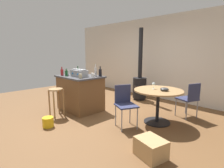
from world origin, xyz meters
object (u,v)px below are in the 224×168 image
kitchen_island (80,93)px  bottle_5 (96,72)px  bottle_3 (78,71)px  bottle_1 (100,73)px  cup_1 (80,72)px  cup_4 (80,76)px  bottle_2 (66,73)px  bottle_4 (67,72)px  cardboard_box (151,148)px  cup_2 (84,73)px  wooden_stool (56,96)px  cup_0 (75,73)px  plastic_bucket (48,122)px  folding_chair_far (125,102)px  wood_stove (140,83)px  folding_chair_near (189,98)px  toolbox (79,73)px  wine_glass (154,84)px  dining_table (158,98)px  cup_3 (93,75)px  serving_bowl (164,89)px  bottle_0 (62,72)px

kitchen_island → bottle_5: (0.37, 0.25, 0.58)m
bottle_3 → bottle_1: bearing=20.6°
cup_1 → cup_4: bearing=-33.5°
bottle_1 → bottle_2: bearing=-139.5°
bottle_4 → cardboard_box: bottle_4 is taller
cup_2 → wooden_stool: bearing=-81.3°
kitchen_island → cup_0: 0.60m
cardboard_box → plastic_bucket: size_ratio=1.86×
cup_4 → plastic_bucket: cup_4 is taller
folding_chair_far → cup_1: bearing=173.6°
wood_stove → plastic_bucket: 3.16m
folding_chair_near → plastic_bucket: bearing=-125.0°
cup_0 → cup_2: 0.26m
toolbox → cup_2: toolbox is taller
bottle_2 → cup_1: size_ratio=1.66×
wood_stove → cup_1: bearing=-116.5°
cup_2 → wine_glass: size_ratio=0.83×
toolbox → wine_glass: (1.70, 0.80, -0.17)m
wooden_stool → cup_2: cup_2 is taller
bottle_3 → cup_1: (-0.18, 0.19, -0.05)m
folding_chair_far → bottle_5: size_ratio=2.77×
cardboard_box → bottle_3: bearing=168.0°
kitchen_island → bottle_3: bearing=159.6°
bottle_2 → bottle_4: bottle_4 is taller
folding_chair_far → cup_2: cup_2 is taller
bottle_3 → cup_0: 0.15m
dining_table → cup_0: (-2.28, -0.63, 0.40)m
bottle_2 → cup_3: (0.65, 0.37, -0.02)m
folding_chair_near → bottle_2: bearing=-145.4°
folding_chair_far → cup_4: (-1.17, -0.29, 0.47)m
bottle_3 → serving_bowl: bottle_3 is taller
wooden_stool → bottle_2: (-0.24, 0.44, 0.51)m
wooden_stool → cup_4: 0.77m
cup_3 → serving_bowl: bearing=19.6°
folding_chair_far → kitchen_island: bearing=-178.6°
bottle_0 → bottle_5: bearing=35.6°
wooden_stool → folding_chair_near: (2.30, 2.19, 0.00)m
wood_stove → bottle_1: wood_stove is taller
plastic_bucket → wooden_stool: bearing=136.4°
bottle_0 → cup_2: bottle_0 is taller
kitchen_island → cup_1: 0.67m
wooden_stool → wine_glass: size_ratio=4.76×
bottle_0 → dining_table: bearing=22.9°
bottle_2 → cup_3: bearing=30.1°
cup_1 → cup_2: 0.24m
wood_stove → serving_bowl: size_ratio=12.75×
bottle_5 → plastic_bucket: bearing=-85.3°
cup_4 → bottle_0: bearing=-177.1°
cup_0 → plastic_bucket: (0.80, -1.21, -0.87)m
cup_1 → serving_bowl: bearing=10.2°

